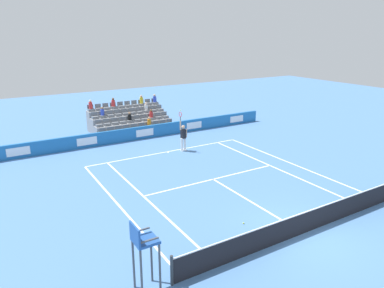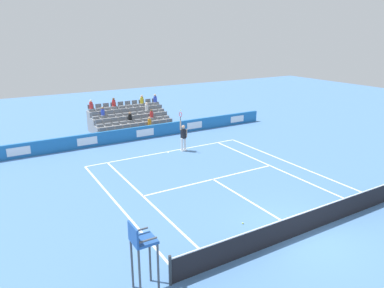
# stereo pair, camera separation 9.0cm
# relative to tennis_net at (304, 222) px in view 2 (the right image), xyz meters

# --- Properties ---
(ground_plane) EXTENTS (80.00, 80.00, 0.00)m
(ground_plane) POSITION_rel_tennis_net_xyz_m (0.00, 0.00, -0.49)
(ground_plane) COLOR #4C7AB2
(line_baseline) EXTENTS (10.97, 0.10, 0.01)m
(line_baseline) POSITION_rel_tennis_net_xyz_m (0.00, -11.89, -0.49)
(line_baseline) COLOR white
(line_baseline) RESTS_ON ground
(line_service) EXTENTS (8.23, 0.10, 0.01)m
(line_service) POSITION_rel_tennis_net_xyz_m (0.00, -6.40, -0.49)
(line_service) COLOR white
(line_service) RESTS_ON ground
(line_centre_service) EXTENTS (0.10, 6.40, 0.01)m
(line_centre_service) POSITION_rel_tennis_net_xyz_m (0.00, -3.20, -0.49)
(line_centre_service) COLOR white
(line_centre_service) RESTS_ON ground
(line_singles_sideline_left) EXTENTS (0.10, 11.89, 0.01)m
(line_singles_sideline_left) POSITION_rel_tennis_net_xyz_m (4.12, -5.95, -0.49)
(line_singles_sideline_left) COLOR white
(line_singles_sideline_left) RESTS_ON ground
(line_singles_sideline_right) EXTENTS (0.10, 11.89, 0.01)m
(line_singles_sideline_right) POSITION_rel_tennis_net_xyz_m (-4.12, -5.95, -0.49)
(line_singles_sideline_right) COLOR white
(line_singles_sideline_right) RESTS_ON ground
(line_doubles_sideline_left) EXTENTS (0.10, 11.89, 0.01)m
(line_doubles_sideline_left) POSITION_rel_tennis_net_xyz_m (5.49, -5.95, -0.49)
(line_doubles_sideline_left) COLOR white
(line_doubles_sideline_left) RESTS_ON ground
(line_doubles_sideline_right) EXTENTS (0.10, 11.89, 0.01)m
(line_doubles_sideline_right) POSITION_rel_tennis_net_xyz_m (-5.49, -5.95, -0.49)
(line_doubles_sideline_right) COLOR white
(line_doubles_sideline_right) RESTS_ON ground
(line_centre_mark) EXTENTS (0.10, 0.20, 0.01)m
(line_centre_mark) POSITION_rel_tennis_net_xyz_m (0.00, -11.79, -0.49)
(line_centre_mark) COLOR white
(line_centre_mark) RESTS_ON ground
(sponsor_barrier) EXTENTS (21.65, 0.22, 0.95)m
(sponsor_barrier) POSITION_rel_tennis_net_xyz_m (-0.00, -15.61, -0.02)
(sponsor_barrier) COLOR #1E66AD
(sponsor_barrier) RESTS_ON ground
(tennis_net) EXTENTS (11.97, 0.10, 1.07)m
(tennis_net) POSITION_rel_tennis_net_xyz_m (0.00, 0.00, 0.00)
(tennis_net) COLOR #33383D
(tennis_net) RESTS_ON ground
(tennis_player) EXTENTS (0.53, 0.38, 2.85)m
(tennis_player) POSITION_rel_tennis_net_xyz_m (-1.03, -11.51, 0.50)
(tennis_player) COLOR white
(tennis_player) RESTS_ON ground
(umpire_chair) EXTENTS (0.70, 0.70, 2.34)m
(umpire_chair) POSITION_rel_tennis_net_xyz_m (6.76, -0.20, 1.03)
(umpire_chair) COLOR #474C54
(umpire_chair) RESTS_ON ground
(stadium_stand) EXTENTS (6.20, 3.80, 2.59)m
(stadium_stand) POSITION_rel_tennis_net_xyz_m (-0.00, -18.56, 0.19)
(stadium_stand) COLOR gray
(stadium_stand) RESTS_ON ground
(loose_tennis_ball) EXTENTS (0.07, 0.07, 0.07)m
(loose_tennis_ball) POSITION_rel_tennis_net_xyz_m (1.60, -1.81, -0.46)
(loose_tennis_ball) COLOR #D1E533
(loose_tennis_ball) RESTS_ON ground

